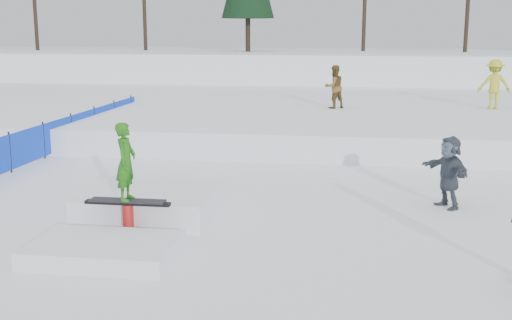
# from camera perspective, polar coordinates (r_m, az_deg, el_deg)

# --- Properties ---
(ground) EXTENTS (120.00, 120.00, 0.00)m
(ground) POSITION_cam_1_polar(r_m,az_deg,el_deg) (11.68, -3.92, -7.17)
(ground) COLOR white
(snow_berm) EXTENTS (60.00, 14.00, 2.40)m
(snow_berm) POSITION_cam_1_polar(r_m,az_deg,el_deg) (40.95, 5.22, 7.94)
(snow_berm) COLOR white
(snow_berm) RESTS_ON ground
(snow_midrise) EXTENTS (50.00, 18.00, 0.80)m
(snow_midrise) POSITION_cam_1_polar(r_m,az_deg,el_deg) (27.11, 3.38, 4.44)
(snow_midrise) COLOR white
(snow_midrise) RESTS_ON ground
(safety_fence) EXTENTS (0.05, 16.00, 1.10)m
(safety_fence) POSITION_cam_1_polar(r_m,az_deg,el_deg) (19.82, -18.35, 1.68)
(safety_fence) COLOR blue
(safety_fence) RESTS_ON ground
(walker_olive) EXTENTS (1.00, 0.95, 1.63)m
(walker_olive) POSITION_cam_1_polar(r_m,az_deg,el_deg) (24.52, 6.96, 6.48)
(walker_olive) COLOR brown
(walker_olive) RESTS_ON snow_midrise
(walker_ygreen) EXTENTS (1.19, 0.69, 1.85)m
(walker_ygreen) POSITION_cam_1_polar(r_m,az_deg,el_deg) (25.77, 20.41, 6.33)
(walker_ygreen) COLOR gold
(walker_ygreen) RESTS_ON snow_midrise
(spectator_dark) EXTENTS (1.10, 1.48, 1.55)m
(spectator_dark) POSITION_cam_1_polar(r_m,az_deg,el_deg) (14.18, 16.77, -1.03)
(spectator_dark) COLOR #3D4853
(spectator_dark) RESTS_ON ground
(jib_rail_feature) EXTENTS (2.60, 4.40, 2.11)m
(jib_rail_feature) POSITION_cam_1_polar(r_m,az_deg,el_deg) (12.58, -10.39, -4.52)
(jib_rail_feature) COLOR white
(jib_rail_feature) RESTS_ON ground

